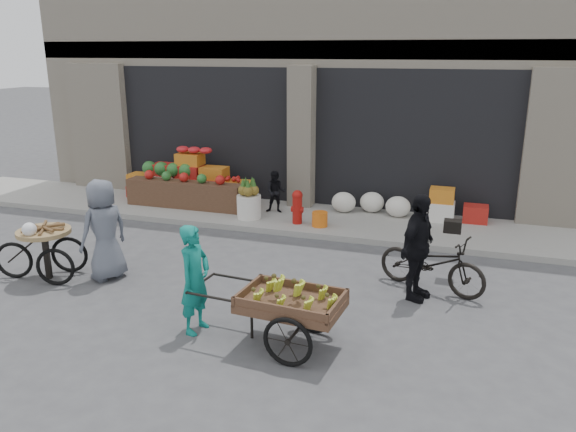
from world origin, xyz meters
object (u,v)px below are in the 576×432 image
(cyclist, at_px, (418,248))
(orange_bucket, at_px, (320,219))
(seated_person, at_px, (276,192))
(vendor_grey, at_px, (104,230))
(fire_hydrant, at_px, (297,206))
(tricycle_cart, at_px, (45,246))
(vendor_woman, at_px, (195,279))
(pineapple_bin, at_px, (249,207))
(banana_cart, at_px, (288,299))
(bicycle, at_px, (432,263))

(cyclist, bearing_deg, orange_bucket, 58.55)
(seated_person, bearing_deg, vendor_grey, -119.46)
(fire_hydrant, distance_m, tricycle_cart, 4.90)
(fire_hydrant, xyz_separation_m, cyclist, (2.70, -2.72, 0.31))
(vendor_woman, bearing_deg, pineapple_bin, 20.98)
(banana_cart, xyz_separation_m, tricycle_cart, (-4.41, 0.85, -0.08))
(pineapple_bin, height_order, vendor_woman, vendor_woman)
(pineapple_bin, xyz_separation_m, banana_cart, (2.43, -4.71, 0.28))
(pineapple_bin, height_order, cyclist, cyclist)
(pineapple_bin, xyz_separation_m, orange_bucket, (1.60, -0.10, -0.10))
(fire_hydrant, distance_m, vendor_grey, 4.12)
(orange_bucket, xyz_separation_m, bicycle, (2.40, -2.27, 0.18))
(banana_cart, distance_m, cyclist, 2.38)
(banana_cart, distance_m, vendor_woman, 1.28)
(orange_bucket, height_order, vendor_woman, vendor_woman)
(banana_cart, bearing_deg, vendor_woman, -175.84)
(bicycle, bearing_deg, banana_cart, 165.19)
(vendor_woman, xyz_separation_m, bicycle, (2.85, 2.33, -0.28))
(pineapple_bin, distance_m, bicycle, 4.65)
(vendor_grey, xyz_separation_m, bicycle, (5.06, 1.17, -0.38))
(orange_bucket, relative_size, bicycle, 0.19)
(banana_cart, distance_m, vendor_grey, 3.69)
(vendor_grey, relative_size, bicycle, 0.97)
(fire_hydrant, relative_size, orange_bucket, 2.22)
(pineapple_bin, xyz_separation_m, fire_hydrant, (1.10, -0.05, 0.13))
(orange_bucket, height_order, banana_cart, banana_cart)
(fire_hydrant, bearing_deg, orange_bucket, -5.71)
(orange_bucket, xyz_separation_m, banana_cart, (0.83, -4.61, 0.38))
(fire_hydrant, height_order, orange_bucket, fire_hydrant)
(orange_bucket, bearing_deg, vendor_woman, -95.58)
(bicycle, bearing_deg, seated_person, 69.54)
(vendor_woman, bearing_deg, fire_hydrant, 7.85)
(tricycle_cart, height_order, vendor_grey, vendor_grey)
(vendor_grey, relative_size, cyclist, 1.02)
(tricycle_cart, distance_m, vendor_grey, 1.01)
(banana_cart, relative_size, tricycle_cart, 1.50)
(seated_person, bearing_deg, fire_hydrant, -52.88)
(banana_cart, relative_size, bicycle, 1.28)
(pineapple_bin, distance_m, seated_person, 0.75)
(pineapple_bin, bearing_deg, cyclist, -36.09)
(tricycle_cart, bearing_deg, cyclist, -6.16)
(pineapple_bin, distance_m, vendor_woman, 4.85)
(fire_hydrant, distance_m, seated_person, 0.96)
(orange_bucket, distance_m, vendor_grey, 4.38)
(seated_person, height_order, vendor_grey, vendor_grey)
(vendor_grey, bearing_deg, bicycle, 125.98)
(fire_hydrant, bearing_deg, bicycle, -38.66)
(bicycle, height_order, cyclist, cyclist)
(orange_bucket, xyz_separation_m, seated_person, (-1.20, 0.70, 0.31))
(seated_person, relative_size, vendor_grey, 0.56)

